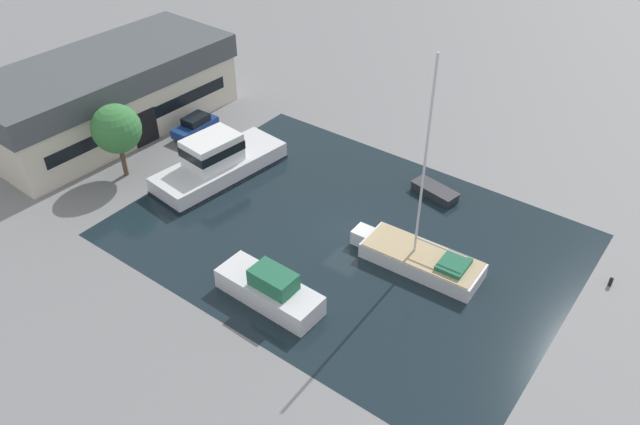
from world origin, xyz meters
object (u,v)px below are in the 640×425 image
warehouse_building (108,93)px  motor_cruiser (217,162)px  parked_car (195,126)px  sailboat_moored (419,258)px  quay_tree_near_building (116,129)px  cabin_boat (270,290)px  small_dinghy (435,191)px

warehouse_building → motor_cruiser: size_ratio=1.98×
parked_car → motor_cruiser: bearing=148.2°
sailboat_moored → quay_tree_near_building: bearing=98.2°
motor_cruiser → cabin_boat: bearing=152.9°
small_dinghy → cabin_boat: 16.76m
motor_cruiser → small_dinghy: size_ratio=2.92×
motor_cruiser → small_dinghy: bearing=-145.8°
warehouse_building → cabin_boat: bearing=-106.0°
sailboat_moored → cabin_boat: bearing=143.3°
quay_tree_near_building → cabin_boat: quay_tree_near_building is taller
parked_car → small_dinghy: bearing=-170.4°
warehouse_building → quay_tree_near_building: bearing=-120.2°
motor_cruiser → cabin_boat: size_ratio=1.62×
motor_cruiser → small_dinghy: (8.09, -15.45, -0.97)m
warehouse_building → motor_cruiser: warehouse_building is taller
quay_tree_near_building → parked_car: quay_tree_near_building is taller
warehouse_building → sailboat_moored: 32.18m
parked_car → cabin_boat: 22.64m
parked_car → sailboat_moored: bearing=170.1°
sailboat_moored → cabin_boat: (-8.53, 5.88, 0.27)m
parked_car → small_dinghy: size_ratio=1.11×
quay_tree_near_building → sailboat_moored: (4.51, -24.76, -3.57)m
warehouse_building → small_dinghy: warehouse_building is taller
quay_tree_near_building → cabin_boat: bearing=-102.0°
quay_tree_near_building → motor_cruiser: bearing=-54.8°
motor_cruiser → sailboat_moored: bearing=-173.1°
cabin_boat → motor_cruiser: bearing=57.6°
parked_car → small_dinghy: (4.34, -21.89, -0.49)m
quay_tree_near_building → cabin_boat: 19.58m
small_dinghy → cabin_boat: cabin_boat is taller
parked_car → cabin_boat: size_ratio=0.61×
warehouse_building → motor_cruiser: 13.68m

